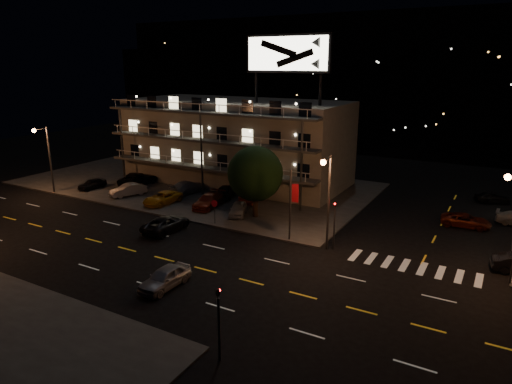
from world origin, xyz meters
The scene contains 25 objects.
ground centered at (0.00, 0.00, 0.00)m, with size 140.00×140.00×0.00m, color black.
curb_nw centered at (-14.00, 20.00, 0.07)m, with size 44.00×24.00×0.15m, color #363634.
motel centered at (-9.94, 23.88, 5.34)m, with size 28.00×13.80×18.10m.
hill_backdrop centered at (-5.94, 68.78, 11.55)m, with size 120.00×25.00×24.00m.
streetlight_nw centered at (-26.00, 7.94, 4.96)m, with size 0.44×1.92×8.00m.
streetlight_nc centered at (8.50, 7.94, 4.96)m, with size 0.44×1.92×8.00m.
signal_nw centered at (9.00, 8.50, 2.57)m, with size 0.20×0.27×4.60m.
signal_sw centered at (9.00, -8.50, 2.57)m, with size 0.20×0.27×4.60m.
banner_north centered at (5.09, 8.40, 3.43)m, with size 0.83×0.16×6.40m.
stop_sign centered at (-3.00, 8.57, 1.71)m, with size 0.91×0.11×2.61m.
tree centered at (-0.68, 12.30, 4.40)m, with size 5.68×5.47×7.15m.
lot_car_0 centered at (-23.21, 11.63, 0.77)m, with size 1.46×3.63×1.24m, color black.
lot_car_1 centered at (-17.16, 11.53, 0.84)m, with size 1.46×4.19×1.38m, color #97989D.
lot_car_2 centered at (-11.58, 11.05, 0.80)m, with size 2.16×4.69×1.30m, color #C88812.
lot_car_3 centered at (-6.48, 12.58, 0.86)m, with size 1.99×4.89×1.42m, color #601B0D.
lot_car_4 centered at (-2.36, 11.81, 0.79)m, with size 1.50×3.73×1.27m, color #97989D.
lot_car_5 centered at (-20.78, 16.75, 0.78)m, with size 1.33×3.81×1.26m, color black.
lot_car_6 centered at (-19.61, 15.79, 0.89)m, with size 2.45×5.31×1.48m, color black.
lot_car_7 centered at (-11.85, 15.84, 0.88)m, with size 2.03×5.00×1.45m, color #97989D.
lot_car_8 centered at (-6.89, 16.59, 0.90)m, with size 1.78×4.42×1.50m, color black.
lot_car_9 centered at (-3.28, 16.45, 0.88)m, with size 1.54×4.41×1.45m, color #601B0D.
side_car_1 centered at (18.06, 19.83, 0.62)m, with size 2.06×4.47×1.24m, color #601B0D.
side_car_3 centered at (19.80, 29.72, 0.61)m, with size 1.45×3.61×1.23m, color black.
road_car_east centered at (1.19, -3.60, 0.72)m, with size 1.70×4.24×1.44m, color #97989D.
road_car_west centered at (-5.96, 5.03, 0.71)m, with size 2.36×5.11×1.42m, color black.
Camera 1 is at (20.76, -25.47, 14.98)m, focal length 32.00 mm.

